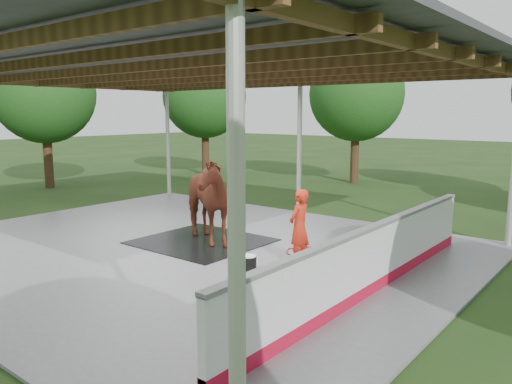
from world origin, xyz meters
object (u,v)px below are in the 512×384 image
Objects in this scene: dasher_board at (372,261)px; wash_bucket at (248,263)px; horse at (201,199)px; handler at (299,227)px.

dasher_board reaches higher than wash_bucket.
horse is (-4.56, 0.59, 0.47)m from dasher_board.
handler is (-1.82, 0.55, 0.21)m from dasher_board.
handler is at bearing -69.13° from horse.
dasher_board is 2.40m from wash_bucket.
wash_bucket is at bearing -30.60° from handler.
dasher_board is 5.31× the size of handler.
dasher_board is at bearing -75.61° from horse.
wash_bucket is at bearing -92.38° from horse.
dasher_board is 3.41× the size of horse.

